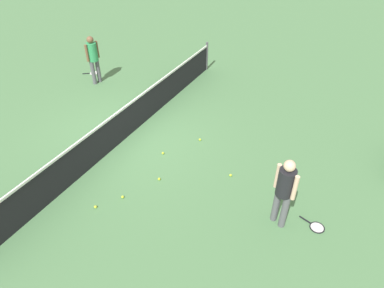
# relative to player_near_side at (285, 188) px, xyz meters

# --- Properties ---
(ground_plane) EXTENTS (40.00, 40.00, 0.00)m
(ground_plane) POSITION_rel_player_near_side_xyz_m (1.04, 4.70, -1.01)
(ground_plane) COLOR #4C7A4C
(court_net) EXTENTS (10.09, 0.09, 1.07)m
(court_net) POSITION_rel_player_near_side_xyz_m (1.04, 4.70, -0.51)
(court_net) COLOR #4C4C51
(court_net) RESTS_ON ground_plane
(player_near_side) EXTENTS (0.45, 0.51, 1.70)m
(player_near_side) POSITION_rel_player_near_side_xyz_m (0.00, 0.00, 0.00)
(player_near_side) COLOR #595960
(player_near_side) RESTS_ON ground_plane
(player_far_side) EXTENTS (0.53, 0.40, 1.70)m
(player_far_side) POSITION_rel_player_near_side_xyz_m (3.18, 7.66, 0.00)
(player_far_side) COLOR #595960
(player_far_side) RESTS_ON ground_plane
(tennis_racket_near_player) EXTENTS (0.39, 0.61, 0.03)m
(tennis_racket_near_player) POSITION_rel_player_near_side_xyz_m (0.25, -0.76, -1.00)
(tennis_racket_near_player) COLOR black
(tennis_racket_near_player) RESTS_ON ground_plane
(tennis_racket_far_player) EXTENTS (0.49, 0.57, 0.03)m
(tennis_racket_far_player) POSITION_rel_player_near_side_xyz_m (3.68, 8.31, -1.00)
(tennis_racket_far_player) COLOR white
(tennis_racket_far_player) RESTS_ON ground_plane
(tennis_ball_near_player) EXTENTS (0.07, 0.07, 0.07)m
(tennis_ball_near_player) POSITION_rel_player_near_side_xyz_m (0.86, 1.45, -0.98)
(tennis_ball_near_player) COLOR #C6E033
(tennis_ball_near_player) RESTS_ON ground_plane
(tennis_ball_by_net) EXTENTS (0.07, 0.07, 0.07)m
(tennis_ball_by_net) POSITION_rel_player_near_side_xyz_m (-0.09, 2.93, -0.98)
(tennis_ball_by_net) COLOR #C6E033
(tennis_ball_by_net) RESTS_ON ground_plane
(tennis_ball_midcourt) EXTENTS (0.07, 0.07, 0.07)m
(tennis_ball_midcourt) POSITION_rel_player_near_side_xyz_m (1.81, 2.79, -0.98)
(tennis_ball_midcourt) COLOR #C6E033
(tennis_ball_midcourt) RESTS_ON ground_plane
(tennis_ball_baseline) EXTENTS (0.07, 0.07, 0.07)m
(tennis_ball_baseline) POSITION_rel_player_near_side_xyz_m (-1.53, 3.68, -0.98)
(tennis_ball_baseline) COLOR #C6E033
(tennis_ball_baseline) RESTS_ON ground_plane
(tennis_ball_stray_left) EXTENTS (0.07, 0.07, 0.07)m
(tennis_ball_stray_left) POSITION_rel_player_near_side_xyz_m (-1.00, 3.34, -0.98)
(tennis_ball_stray_left) COLOR #C6E033
(tennis_ball_stray_left) RESTS_ON ground_plane
(tennis_ball_stray_right) EXTENTS (0.07, 0.07, 0.07)m
(tennis_ball_stray_right) POSITION_rel_player_near_side_xyz_m (0.80, 3.38, -0.98)
(tennis_ball_stray_right) COLOR #C6E033
(tennis_ball_stray_right) RESTS_ON ground_plane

